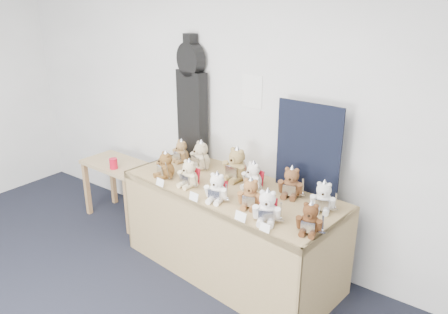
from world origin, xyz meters
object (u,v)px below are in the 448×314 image
Objects in this scene: guitar_case at (192,99)px; teddy_back_centre_left at (236,165)px; teddy_front_centre at (217,188)px; teddy_front_right at (250,194)px; teddy_back_right at (291,183)px; teddy_back_far_left at (181,152)px; teddy_back_centre_right at (253,176)px; red_cup at (114,164)px; side_table at (118,173)px; teddy_back_end at (323,198)px; teddy_front_far_left at (165,166)px; teddy_front_far_right at (267,208)px; teddy_front_left at (189,174)px; display_table at (225,209)px; teddy_front_end at (310,219)px; teddy_back_left at (201,156)px.

guitar_case is 0.87m from teddy_back_centre_left.
teddy_front_centre reaches higher than teddy_front_right.
teddy_back_right reaches higher than teddy_back_far_left.
teddy_front_centre is 1.01× the size of teddy_back_centre_right.
teddy_back_centre_right is (1.63, 0.17, 0.21)m from red_cup.
teddy_back_end is at bearing 2.47° from side_table.
guitar_case is 4.26× the size of teddy_back_right.
red_cup is 0.42× the size of teddy_back_end.
teddy_front_far_left reaches higher than teddy_back_centre_right.
teddy_front_far_right is 1.00× the size of teddy_back_right.
teddy_front_left is (1.27, -0.26, 0.39)m from side_table.
guitar_case is at bearing 24.08° from side_table.
display_table is at bearing 30.63° from teddy_front_far_left.
guitar_case is at bearing 127.85° from teddy_front_centre.
red_cup is 0.41× the size of teddy_front_far_left.
teddy_front_left is at bearing -171.13° from teddy_back_right.
guitar_case is 1.85m from teddy_front_end.
teddy_front_left is 1.00× the size of teddy_front_centre.
teddy_back_centre_left is 1.27× the size of teddy_back_centre_right.
teddy_front_right is 0.88× the size of teddy_back_left.
guitar_case is at bearing 154.89° from teddy_back_right.
teddy_front_right is at bearing -6.50° from teddy_back_left.
teddy_back_centre_left reaches higher than teddy_front_left.
side_table is 2.21m from teddy_front_far_right.
teddy_back_centre_right is at bearing 62.62° from teddy_front_centre.
teddy_front_far_right is 0.60m from teddy_back_centre_right.
guitar_case reaches higher than red_cup.
teddy_back_centre_right is (0.64, -0.08, -0.02)m from teddy_back_left.
side_table is 1.17m from teddy_back_left.
teddy_front_end is at bearing -96.99° from teddy_back_end.
teddy_front_right is (0.34, -0.12, 0.28)m from display_table.
teddy_back_right reaches higher than teddy_front_end.
teddy_back_far_left reaches higher than display_table.
teddy_front_far_right is 0.94× the size of teddy_back_left.
teddy_front_far_right is (1.17, -0.16, 0.00)m from teddy_front_far_left.
red_cup is at bearing -49.63° from side_table.
guitar_case is 4.26× the size of teddy_front_far_right.
teddy_back_right is (-0.39, 0.44, 0.01)m from teddy_front_end.
teddy_back_far_left is (-0.91, 0.11, -0.01)m from teddy_back_centre_right.
side_table is 0.66× the size of guitar_case.
teddy_back_centre_left reaches higher than teddy_back_centre_right.
teddy_back_centre_right is 1.00× the size of teddy_back_end.
teddy_front_right is at bearing -13.57° from display_table.
teddy_front_right is at bearing -11.57° from teddy_back_far_left.
display_table is at bearing -73.03° from teddy_back_centre_left.
guitar_case reaches higher than teddy_front_left.
teddy_front_far_left reaches higher than teddy_front_centre.
teddy_back_centre_left is (0.25, 0.36, 0.03)m from teddy_front_left.
teddy_front_far_left is 1.02× the size of teddy_front_centre.
teddy_back_right is (0.81, 0.35, 0.01)m from teddy_front_left.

